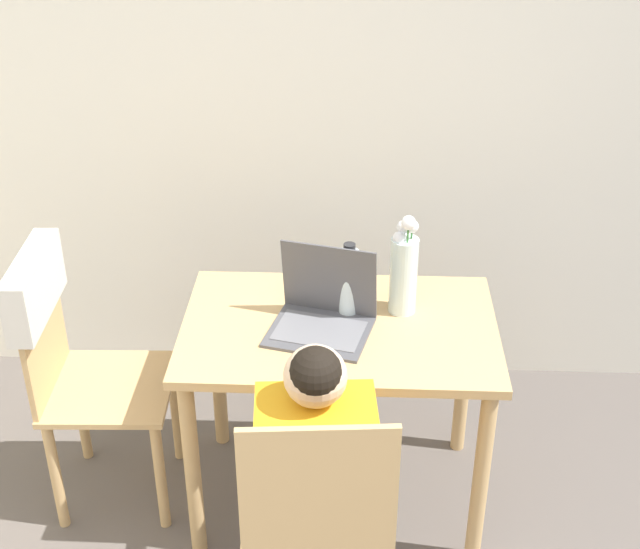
# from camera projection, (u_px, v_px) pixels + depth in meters

# --- Properties ---
(wall_back) EXTENTS (6.40, 0.05, 2.50)m
(wall_back) POSITION_uv_depth(u_px,v_px,m) (417.00, 77.00, 3.17)
(wall_back) COLOR white
(wall_back) RESTS_ON ground_plane
(dining_table) EXTENTS (0.98, 0.64, 0.70)m
(dining_table) POSITION_uv_depth(u_px,v_px,m) (339.00, 354.00, 2.82)
(dining_table) COLOR tan
(dining_table) RESTS_ON ground_plane
(chair_occupied) EXTENTS (0.43, 0.43, 0.92)m
(chair_occupied) POSITION_uv_depth(u_px,v_px,m) (317.00, 531.00, 2.33)
(chair_occupied) COLOR tan
(chair_occupied) RESTS_ON ground_plane
(chair_spare) EXTENTS (0.45, 0.42, 0.93)m
(chair_spare) POSITION_uv_depth(u_px,v_px,m) (66.00, 342.00, 2.83)
(chair_spare) COLOR tan
(chair_spare) RESTS_ON ground_plane
(person_seated) EXTENTS (0.34, 0.44, 1.01)m
(person_seated) POSITION_uv_depth(u_px,v_px,m) (315.00, 454.00, 2.37)
(person_seated) COLOR orange
(person_seated) RESTS_ON ground_plane
(laptop) EXTENTS (0.35, 0.32, 0.26)m
(laptop) POSITION_uv_depth(u_px,v_px,m) (323.00, 310.00, 2.74)
(laptop) COLOR #4C4C51
(laptop) RESTS_ON dining_table
(flower_vase) EXTENTS (0.09, 0.09, 0.34)m
(flower_vase) POSITION_uv_depth(u_px,v_px,m) (404.00, 269.00, 2.77)
(flower_vase) COLOR silver
(flower_vase) RESTS_ON dining_table
(water_bottle) EXTENTS (0.06, 0.06, 0.25)m
(water_bottle) POSITION_uv_depth(u_px,v_px,m) (349.00, 282.00, 2.77)
(water_bottle) COLOR silver
(water_bottle) RESTS_ON dining_table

